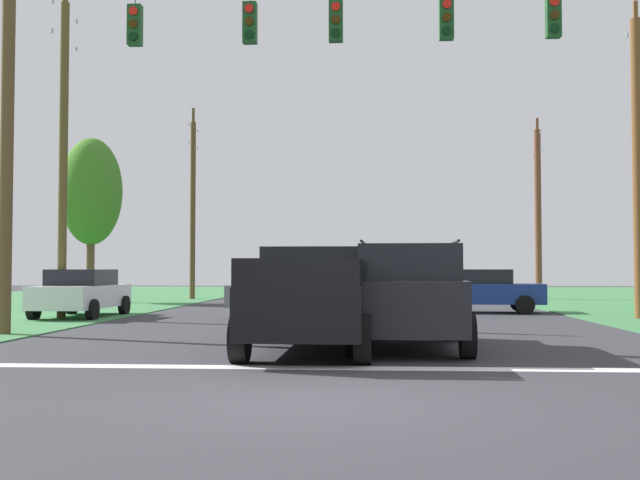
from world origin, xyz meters
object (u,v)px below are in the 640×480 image
pickup_truck (311,299)px  utility_pole_mid_left (63,148)px  utility_pole_mid_right (638,164)px  utility_pole_far_right (538,210)px  distant_car_oncoming (297,292)px  distant_car_far_parked (480,290)px  suv_black (409,293)px  distant_car_crossing_white (82,292)px  tree_roadside_far_right (91,192)px  overhead_signal_span (348,124)px  utility_pole_far_left (193,204)px

pickup_truck → utility_pole_mid_left: bearing=134.6°
utility_pole_mid_right → utility_pole_far_right: (0.28, 14.93, -0.25)m
distant_car_oncoming → utility_pole_mid_right: (10.54, -0.32, 3.98)m
distant_car_far_parked → utility_pole_mid_left: (-13.31, -4.36, 4.48)m
suv_black → distant_car_far_parked: size_ratio=1.10×
distant_car_far_parked → utility_pole_mid_left: utility_pole_mid_left is taller
distant_car_crossing_white → tree_roadside_far_right: 11.89m
overhead_signal_span → distant_car_oncoming: (-1.81, 6.92, -4.05)m
suv_black → distant_car_far_parked: 12.62m
distant_car_far_parked → tree_roadside_far_right: 18.55m
pickup_truck → tree_roadside_far_right: tree_roadside_far_right is taller
distant_car_crossing_white → utility_pole_far_right: size_ratio=0.47×
utility_pole_mid_right → tree_roadside_far_right: bearing=154.0°
suv_black → distant_car_crossing_white: size_ratio=1.13×
pickup_truck → utility_pole_far_right: utility_pole_far_right is taller
utility_pole_mid_right → utility_pole_far_right: bearing=88.9°
utility_pole_mid_right → utility_pole_far_left: size_ratio=1.01×
distant_car_oncoming → utility_pole_mid_left: size_ratio=0.42×
distant_car_far_parked → utility_pole_mid_left: 14.71m
utility_pole_far_right → utility_pole_mid_left: (-17.93, -16.01, 0.76)m
pickup_truck → overhead_signal_span: bearing=77.9°
pickup_truck → utility_pole_mid_right: bearing=45.5°
pickup_truck → distant_car_oncoming: pickup_truck is taller
pickup_truck → utility_pole_far_left: 25.11m
pickup_truck → distant_car_crossing_white: bearing=130.8°
distant_car_far_parked → utility_pole_far_left: bearing=140.0°
distant_car_crossing_white → suv_black: bearing=-41.4°
distant_car_crossing_white → distant_car_far_parked: same height
suv_black → overhead_signal_span: bearing=117.7°
suv_black → utility_pole_far_right: bearing=71.9°
distant_car_crossing_white → tree_roadside_far_right: bearing=109.2°
distant_car_oncoming → suv_black: bearing=-71.9°
distant_car_oncoming → tree_roadside_far_right: size_ratio=0.59×
pickup_truck → distant_car_crossing_white: (-7.99, 9.26, -0.18)m
pickup_truck → distant_car_oncoming: size_ratio=1.22×
distant_car_crossing_white → distant_car_oncoming: size_ratio=0.97×
overhead_signal_span → utility_pole_far_right: (9.01, 21.52, -0.33)m
utility_pole_far_right → suv_black: bearing=-108.1°
suv_black → distant_car_crossing_white: (-9.84, 8.68, -0.27)m
tree_roadside_far_right → pickup_truck: bearing=-59.5°
suv_black → distant_car_oncoming: size_ratio=1.09×
overhead_signal_span → tree_roadside_far_right: (-12.27, 16.82, 0.22)m
utility_pole_far_right → utility_pole_far_left: utility_pole_far_left is taller
utility_pole_far_right → utility_pole_far_left: size_ratio=0.94×
overhead_signal_span → distant_car_crossing_white: (-8.61, 6.34, -4.05)m
suv_black → tree_roadside_far_right: bearing=125.2°
utility_pole_mid_left → distant_car_far_parked: bearing=18.1°
utility_pole_far_left → distant_car_far_parked: bearing=-40.0°
tree_roadside_far_right → overhead_signal_span: bearing=-53.9°
utility_pole_far_right → tree_roadside_far_right: size_ratio=1.21×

